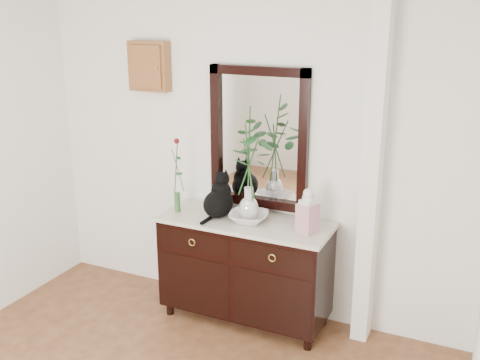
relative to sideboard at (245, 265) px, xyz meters
The scene contains 10 objects.
wall_back 0.92m from the sideboard, 111.80° to the left, with size 3.60×0.04×2.70m, color white.
pilaster 1.27m from the sideboard, 10.70° to the left, with size 0.12×0.20×2.70m, color white.
sideboard is the anchor object (origin of this frame).
wall_mirror 0.99m from the sideboard, 90.00° to the left, with size 0.80×0.06×1.10m.
key_cabinet 1.77m from the sideboard, 167.54° to the left, with size 0.35×0.10×0.40m, color brown.
cat 0.60m from the sideboard, behind, with size 0.25×0.30×0.35m, color black, non-canonical shape.
lotus_bowl 0.41m from the sideboard, 27.64° to the right, with size 0.29×0.29×0.07m, color silver.
vase_branches 0.84m from the sideboard, 27.64° to the right, with size 0.42×0.42×0.89m, color silver, non-canonical shape.
bud_vase_rose 0.89m from the sideboard, behind, with size 0.07×0.07×0.61m, color #356531, non-canonical shape.
ginger_jar 0.74m from the sideboard, ahead, with size 0.13×0.13×0.34m, color white, non-canonical shape.
Camera 1 is at (1.75, -1.91, 2.41)m, focal length 42.00 mm.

